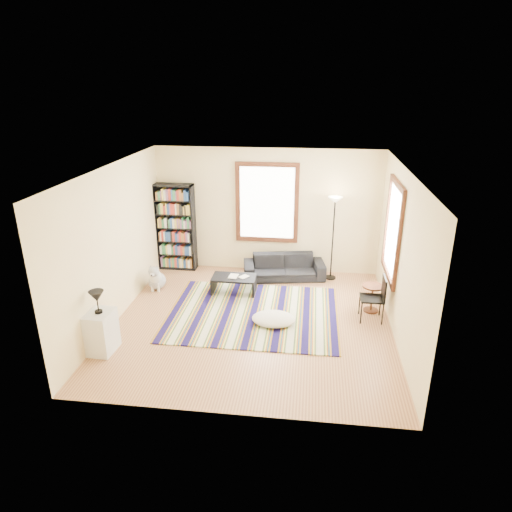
# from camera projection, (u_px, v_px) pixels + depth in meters

# --- Properties ---
(floor) EXTENTS (5.00, 5.00, 0.10)m
(floor) POSITION_uv_depth(u_px,v_px,m) (253.00, 324.00, 8.40)
(floor) COLOR tan
(floor) RESTS_ON ground
(ceiling) EXTENTS (5.00, 5.00, 0.10)m
(ceiling) POSITION_uv_depth(u_px,v_px,m) (252.00, 166.00, 7.35)
(ceiling) COLOR white
(ceiling) RESTS_ON floor
(wall_back) EXTENTS (5.00, 0.10, 2.80)m
(wall_back) POSITION_uv_depth(u_px,v_px,m) (267.00, 211.00, 10.23)
(wall_back) COLOR #F6E7A5
(wall_back) RESTS_ON floor
(wall_front) EXTENTS (5.00, 0.10, 2.80)m
(wall_front) POSITION_uv_depth(u_px,v_px,m) (225.00, 324.00, 5.52)
(wall_front) COLOR #F6E7A5
(wall_front) RESTS_ON floor
(wall_left) EXTENTS (0.10, 5.00, 2.80)m
(wall_left) POSITION_uv_depth(u_px,v_px,m) (112.00, 244.00, 8.17)
(wall_left) COLOR #F6E7A5
(wall_left) RESTS_ON floor
(wall_right) EXTENTS (0.10, 5.00, 2.80)m
(wall_right) POSITION_uv_depth(u_px,v_px,m) (404.00, 257.00, 7.58)
(wall_right) COLOR #F6E7A5
(wall_right) RESTS_ON floor
(window_back) EXTENTS (1.20, 0.06, 1.60)m
(window_back) POSITION_uv_depth(u_px,v_px,m) (267.00, 203.00, 10.09)
(window_back) COLOR white
(window_back) RESTS_ON wall_back
(window_right) EXTENTS (0.06, 1.20, 1.60)m
(window_right) POSITION_uv_depth(u_px,v_px,m) (393.00, 230.00, 8.26)
(window_right) COLOR white
(window_right) RESTS_ON wall_right
(rug) EXTENTS (3.18, 2.54, 0.02)m
(rug) POSITION_uv_depth(u_px,v_px,m) (253.00, 313.00, 8.66)
(rug) COLOR #130C40
(rug) RESTS_ON floor
(sofa) EXTENTS (1.00, 1.87, 0.52)m
(sofa) POSITION_uv_depth(u_px,v_px,m) (284.00, 267.00, 10.14)
(sofa) COLOR black
(sofa) RESTS_ON floor
(bookshelf) EXTENTS (0.90, 0.30, 2.00)m
(bookshelf) POSITION_uv_depth(u_px,v_px,m) (175.00, 227.00, 10.41)
(bookshelf) COLOR black
(bookshelf) RESTS_ON floor
(coffee_table) EXTENTS (0.98, 0.67, 0.36)m
(coffee_table) POSITION_uv_depth(u_px,v_px,m) (234.00, 285.00, 9.45)
(coffee_table) COLOR black
(coffee_table) RESTS_ON floor
(book_a) EXTENTS (0.20, 0.26, 0.02)m
(book_a) POSITION_uv_depth(u_px,v_px,m) (229.00, 276.00, 9.40)
(book_a) COLOR beige
(book_a) RESTS_ON coffee_table
(book_b) EXTENTS (0.24, 0.25, 0.02)m
(book_b) POSITION_uv_depth(u_px,v_px,m) (241.00, 276.00, 9.41)
(book_b) COLOR beige
(book_b) RESTS_ON coffee_table
(floor_cushion) EXTENTS (0.89, 0.74, 0.20)m
(floor_cushion) POSITION_uv_depth(u_px,v_px,m) (274.00, 319.00, 8.28)
(floor_cushion) COLOR beige
(floor_cushion) RESTS_ON floor
(floor_lamp) EXTENTS (0.37, 0.37, 1.86)m
(floor_lamp) POSITION_uv_depth(u_px,v_px,m) (333.00, 239.00, 9.87)
(floor_lamp) COLOR black
(floor_lamp) RESTS_ON floor
(side_table) EXTENTS (0.40, 0.40, 0.54)m
(side_table) POSITION_uv_depth(u_px,v_px,m) (372.00, 298.00, 8.67)
(side_table) COLOR #4D2713
(side_table) RESTS_ON floor
(folding_chair) EXTENTS (0.42, 0.40, 0.86)m
(folding_chair) POSITION_uv_depth(u_px,v_px,m) (372.00, 298.00, 8.31)
(folding_chair) COLOR black
(folding_chair) RESTS_ON floor
(white_cabinet) EXTENTS (0.41, 0.52, 0.70)m
(white_cabinet) POSITION_uv_depth(u_px,v_px,m) (102.00, 332.00, 7.36)
(white_cabinet) COLOR silver
(white_cabinet) RESTS_ON floor
(table_lamp) EXTENTS (0.31, 0.31, 0.38)m
(table_lamp) POSITION_uv_depth(u_px,v_px,m) (97.00, 302.00, 7.17)
(table_lamp) COLOR black
(table_lamp) RESTS_ON white_cabinet
(dog) EXTENTS (0.44, 0.59, 0.56)m
(dog) POSITION_uv_depth(u_px,v_px,m) (157.00, 276.00, 9.61)
(dog) COLOR silver
(dog) RESTS_ON floor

